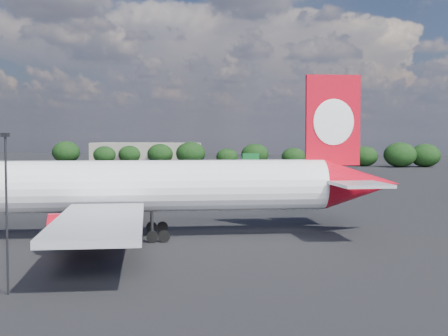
# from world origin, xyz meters

# --- Properties ---
(ground) EXTENTS (500.00, 500.00, 0.00)m
(ground) POSITION_xyz_m (0.00, 60.00, 0.00)
(ground) COLOR black
(ground) RESTS_ON ground
(qantas_airliner) EXTENTS (51.77, 49.83, 17.57)m
(qantas_airliner) POSITION_xyz_m (5.52, 19.93, 5.35)
(qantas_airliner) COLOR white
(qantas_airliner) RESTS_ON ground
(apron_lamp_post) EXTENTS (0.55, 0.30, 11.10)m
(apron_lamp_post) POSITION_xyz_m (5.23, -5.10, 6.20)
(apron_lamp_post) COLOR black
(apron_lamp_post) RESTS_ON ground
(terminal_building) EXTENTS (42.00, 16.00, 8.00)m
(terminal_building) POSITION_xyz_m (-65.00, 192.00, 4.00)
(terminal_building) COLOR gray
(terminal_building) RESTS_ON ground
(highway_sign) EXTENTS (6.00, 0.30, 4.50)m
(highway_sign) POSITION_xyz_m (-18.00, 176.00, 3.13)
(highway_sign) COLOR #146428
(highway_sign) RESTS_ON ground
(billboard_yellow) EXTENTS (5.00, 0.30, 5.50)m
(billboard_yellow) POSITION_xyz_m (12.00, 182.00, 3.87)
(billboard_yellow) COLOR yellow
(billboard_yellow) RESTS_ON ground
(horizon_treeline) EXTENTS (207.84, 15.74, 8.68)m
(horizon_treeline) POSITION_xyz_m (5.71, 179.87, 3.84)
(horizon_treeline) COLOR black
(horizon_treeline) RESTS_ON ground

